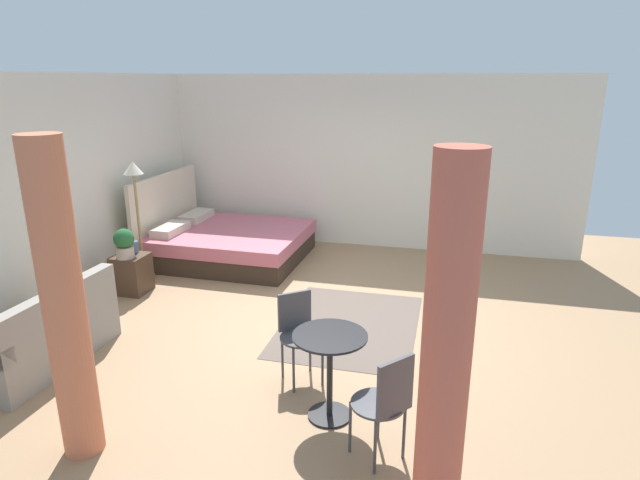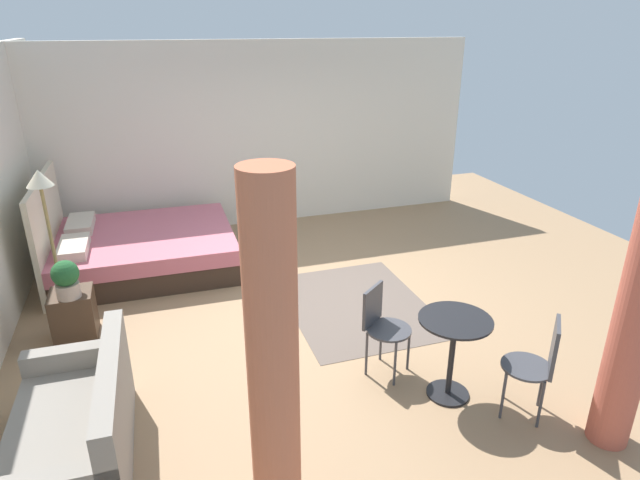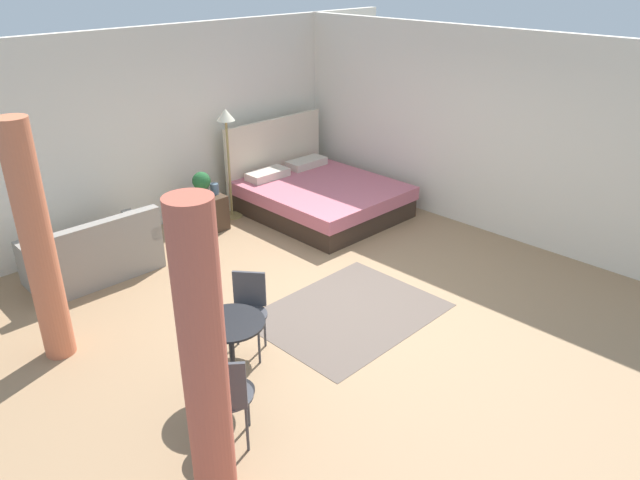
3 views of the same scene
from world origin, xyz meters
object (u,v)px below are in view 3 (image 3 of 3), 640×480
vase (214,189)px  cafe_chair_near_couch (227,394)px  couch (94,256)px  bed (318,195)px  balcony_table (231,344)px  nightstand (210,213)px  floor_lamp (227,135)px  potted_plant (202,185)px  cafe_chair_near_window (248,305)px

vase → cafe_chair_near_couch: (-2.56, -3.66, -0.06)m
couch → vase: size_ratio=10.01×
bed → balcony_table: bearing=-145.1°
nightstand → cafe_chair_near_couch: cafe_chair_near_couch is taller
nightstand → bed: bearing=-22.6°
couch → balcony_table: couch is taller
vase → balcony_table: bearing=-124.0°
floor_lamp → vase: bearing=-159.4°
vase → couch: bearing=-174.5°
potted_plant → bed: bearing=-21.1°
bed → couch: (-3.41, 0.47, -0.00)m
couch → floor_lamp: 2.58m
bed → potted_plant: bearing=158.9°
potted_plant → balcony_table: bearing=-121.3°
couch → nightstand: size_ratio=3.03×
bed → couch: 3.45m
couch → cafe_chair_near_window: bearing=-81.7°
potted_plant → vase: size_ratio=2.51×
bed → cafe_chair_near_window: size_ratio=2.73×
nightstand → floor_lamp: (0.51, 0.16, 1.02)m
vase → floor_lamp: floor_lamp is taller
nightstand → potted_plant: 0.47m
couch → bed: bearing=-7.9°
bed → nightstand: (-1.56, 0.65, -0.02)m
couch → potted_plant: size_ratio=3.99×
couch → balcony_table: (-0.15, -2.96, 0.25)m
cafe_chair_near_window → nightstand: bearing=61.5°
couch → cafe_chair_near_couch: size_ratio=1.74×
bed → cafe_chair_near_couch: bed is taller
floor_lamp → cafe_chair_near_couch: bearing=-127.8°
vase → cafe_chair_near_couch: 4.47m
nightstand → balcony_table: bearing=-122.6°
cafe_chair_near_couch → cafe_chair_near_window: bearing=44.1°
bed → couch: bed is taller
couch → potted_plant: bearing=5.6°
floor_lamp → cafe_chair_near_couch: size_ratio=1.87×
couch → balcony_table: bearing=-92.9°
couch → balcony_table: size_ratio=2.04×
vase → bed: bearing=-24.7°
balcony_table → potted_plant: bearing=58.7°
potted_plant → balcony_table: size_ratio=0.51×
cafe_chair_near_couch → balcony_table: bearing=49.6°
cafe_chair_near_window → couch: bearing=98.3°
floor_lamp → balcony_table: size_ratio=2.19×
balcony_table → nightstand: bearing=57.4°
floor_lamp → couch: bearing=-171.9°
nightstand → balcony_table: (-2.00, -3.14, 0.27)m
cafe_chair_near_window → cafe_chair_near_couch: bearing=-135.9°
couch → cafe_chair_near_window: size_ratio=1.85×
couch → balcony_table: 2.97m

